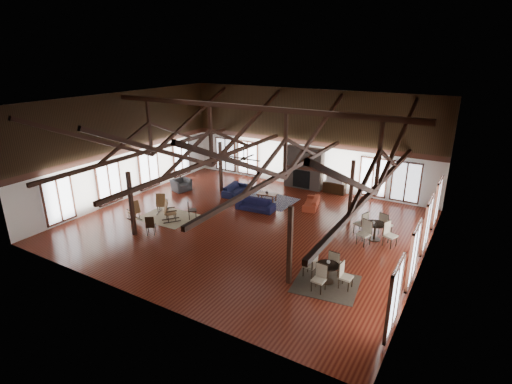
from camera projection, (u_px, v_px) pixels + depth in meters
The scene contains 31 objects.
floor at pixel (247, 226), 19.56m from camera, with size 16.00×16.00×0.00m, color maroon.
ceiling at pixel (246, 101), 17.54m from camera, with size 16.00×14.00×0.02m, color black.
wall_back at pixel (307, 139), 24.22m from camera, with size 16.00×0.02×6.00m, color white.
wall_front at pixel (132, 219), 12.88m from camera, with size 16.00×0.02×6.00m, color white.
wall_left at pixel (125, 147), 22.38m from camera, with size 0.02×14.00×6.00m, color white.
wall_right at pixel (430, 198), 14.72m from camera, with size 0.02×14.00×6.00m, color white.
roof_truss at pixel (246, 145), 18.20m from camera, with size 15.60×14.07×3.14m.
post_grid at pixel (247, 197), 19.05m from camera, with size 8.16×7.16×3.05m.
fireplace at pixel (304, 168), 24.53m from camera, with size 2.50×0.69×2.60m.
ceiling_fan at pixel (244, 158), 17.25m from camera, with size 1.60×1.60×0.75m.
sofa_navy_front at pixel (256, 205), 21.40m from camera, with size 2.06×0.81×0.60m, color #131334.
sofa_navy_left at pixel (235, 189), 23.79m from camera, with size 0.76×1.95×0.57m, color #121533.
sofa_orange at pixel (311, 202), 21.81m from camera, with size 0.71×1.82×0.53m, color maroon.
coffee_table at pixel (267, 195), 22.68m from camera, with size 1.20×0.76×0.43m.
vase at pixel (267, 192), 22.67m from camera, with size 0.18×0.18×0.18m, color #B2B2B2.
armchair at pixel (181, 185), 24.39m from camera, with size 0.93×1.06×0.69m, color #333335.
side_table_lamp at pixel (181, 181), 24.99m from camera, with size 0.41×0.41×1.04m.
rocking_chair_a at pixel (162, 204), 20.92m from camera, with size 0.82×0.98×1.12m.
rocking_chair_b at pixel (169, 211), 19.91m from camera, with size 0.90×0.98×1.13m.
rocking_chair_c at pixel (135, 211), 20.10m from camera, with size 0.86×0.57×1.03m.
side_chair_a at pixel (190, 208), 20.21m from camera, with size 0.60×0.60×1.01m.
side_chair_b at pixel (150, 224), 18.41m from camera, with size 0.56×0.56×0.95m.
cafe_table_near at pixel (328, 270), 14.69m from camera, with size 1.93×1.93×1.00m.
cafe_table_far at pixel (375, 228), 17.97m from camera, with size 2.15×2.15×1.11m.
cup_near at pixel (329, 262), 14.69m from camera, with size 0.13×0.13×0.10m, color #B2B2B2.
cup_far at pixel (374, 223), 17.85m from camera, with size 0.13×0.13×0.10m, color #B2B2B2.
tv_console at pixel (335, 188), 23.95m from camera, with size 1.31×0.49×0.66m, color black.
television at pixel (335, 178), 23.74m from camera, with size 1.04×0.14×0.60m, color #B2B2B2.
rug_tan at pixel (168, 217), 20.60m from camera, with size 2.65×2.08×0.01m, color tan.
rug_navy at pixel (269, 200), 22.90m from camera, with size 2.97×2.23×0.01m, color #191946.
rug_dark at pixel (326, 284), 14.72m from camera, with size 2.29×2.08×0.01m, color black.
Camera 1 is at (9.46, -15.14, 8.17)m, focal length 28.00 mm.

